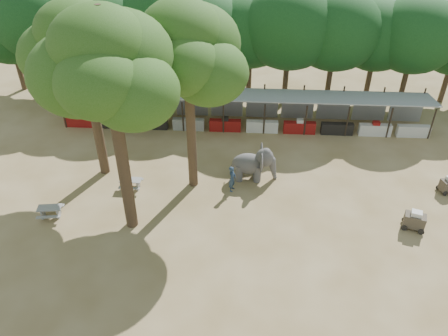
# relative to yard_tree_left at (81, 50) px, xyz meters

# --- Properties ---
(ground) EXTENTS (100.00, 100.00, 0.00)m
(ground) POSITION_rel_yard_tree_left_xyz_m (9.13, -7.19, -8.20)
(ground) COLOR brown
(ground) RESTS_ON ground
(vendor_stalls) EXTENTS (28.00, 2.99, 2.80)m
(vendor_stalls) POSITION_rel_yard_tree_left_xyz_m (9.13, 6.65, -7.02)
(vendor_stalls) COLOR gray
(vendor_stalls) RESTS_ON ground
(yard_tree_left) EXTENTS (7.10, 6.90, 11.02)m
(yard_tree_left) POSITION_rel_yard_tree_left_xyz_m (0.00, 0.00, 0.00)
(yard_tree_left) COLOR #332316
(yard_tree_left) RESTS_ON ground
(yard_tree_center) EXTENTS (7.10, 6.90, 12.04)m
(yard_tree_center) POSITION_rel_yard_tree_left_xyz_m (3.00, -5.00, 1.01)
(yard_tree_center) COLOR #332316
(yard_tree_center) RESTS_ON ground
(yard_tree_back) EXTENTS (7.10, 6.90, 11.36)m
(yard_tree_back) POSITION_rel_yard_tree_left_xyz_m (6.00, -1.00, 0.34)
(yard_tree_back) COLOR #332316
(yard_tree_back) RESTS_ON ground
(backdrop_trees) EXTENTS (46.46, 5.95, 8.33)m
(backdrop_trees) POSITION_rel_yard_tree_left_xyz_m (9.13, 11.81, -2.69)
(backdrop_trees) COLOR #332316
(backdrop_trees) RESTS_ON ground
(elephant) EXTENTS (2.92, 2.26, 2.26)m
(elephant) POSITION_rel_yard_tree_left_xyz_m (9.92, -0.31, -7.07)
(elephant) COLOR #444141
(elephant) RESTS_ON ground
(handler) EXTENTS (0.56, 0.71, 1.74)m
(handler) POSITION_rel_yard_tree_left_xyz_m (8.61, -1.69, -7.33)
(handler) COLOR #26384C
(handler) RESTS_ON ground
(picnic_table_near) EXTENTS (1.50, 1.38, 0.67)m
(picnic_table_near) POSITION_rel_yard_tree_left_xyz_m (-1.68, -4.81, -7.76)
(picnic_table_near) COLOR gray
(picnic_table_near) RESTS_ON ground
(picnic_table_far) EXTENTS (1.34, 1.21, 0.66)m
(picnic_table_far) POSITION_rel_yard_tree_left_xyz_m (2.30, -1.88, -7.77)
(picnic_table_far) COLOR gray
(picnic_table_far) RESTS_ON ground
(cart_front) EXTENTS (1.41, 1.13, 1.19)m
(cart_front) POSITION_rel_yard_tree_left_xyz_m (18.83, -4.55, -7.61)
(cart_front) COLOR #3A3126
(cart_front) RESTS_ON ground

